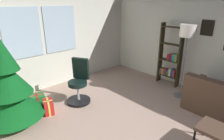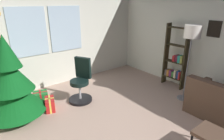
# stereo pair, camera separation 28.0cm
# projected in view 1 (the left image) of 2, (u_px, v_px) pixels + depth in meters

# --- Properties ---
(ground_plane) EXTENTS (4.96, 6.19, 0.10)m
(ground_plane) POSITION_uv_depth(u_px,v_px,m) (145.00, 136.00, 3.42)
(ground_plane) COLOR tan
(wall_back_with_windows) EXTENTS (4.96, 0.12, 2.83)m
(wall_back_with_windows) POSITION_uv_depth(u_px,v_px,m) (55.00, 35.00, 5.05)
(wall_back_with_windows) COLOR silver
(wall_back_with_windows) RESTS_ON ground_plane
(wall_right_with_frames) EXTENTS (0.12, 6.19, 2.83)m
(wall_right_with_frames) POSITION_uv_depth(u_px,v_px,m) (213.00, 39.00, 4.52)
(wall_right_with_frames) COLOR silver
(wall_right_with_frames) RESTS_ON ground_plane
(footstool) EXTENTS (0.47, 0.43, 0.39)m
(footstool) POSITION_uv_depth(u_px,v_px,m) (213.00, 130.00, 3.00)
(footstool) COLOR brown
(footstool) RESTS_ON ground_plane
(holiday_tree) EXTENTS (1.18, 1.18, 2.14)m
(holiday_tree) POSITION_uv_depth(u_px,v_px,m) (9.00, 89.00, 3.50)
(holiday_tree) COLOR #4C331E
(holiday_tree) RESTS_ON ground_plane
(gift_box_red) EXTENTS (0.28, 0.38, 0.29)m
(gift_box_red) POSITION_uv_depth(u_px,v_px,m) (49.00, 107.00, 4.02)
(gift_box_red) COLOR red
(gift_box_red) RESTS_ON ground_plane
(gift_box_green) EXTENTS (0.39, 0.36, 0.24)m
(gift_box_green) POSITION_uv_depth(u_px,v_px,m) (37.00, 99.00, 4.36)
(gift_box_green) COLOR #1E722D
(gift_box_green) RESTS_ON ground_plane
(office_chair) EXTENTS (0.58, 0.57, 1.05)m
(office_chair) POSITION_uv_depth(u_px,v_px,m) (79.00, 85.00, 4.39)
(office_chair) COLOR black
(office_chair) RESTS_ON ground_plane
(bookshelf) EXTENTS (0.18, 0.64, 1.73)m
(bookshelf) POSITION_uv_depth(u_px,v_px,m) (170.00, 59.00, 5.22)
(bookshelf) COLOR #2F2817
(bookshelf) RESTS_ON ground_plane
(floor_lamp) EXTENTS (0.36, 0.36, 1.79)m
(floor_lamp) POSITION_uv_depth(u_px,v_px,m) (187.00, 36.00, 4.24)
(floor_lamp) COLOR slate
(floor_lamp) RESTS_ON ground_plane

